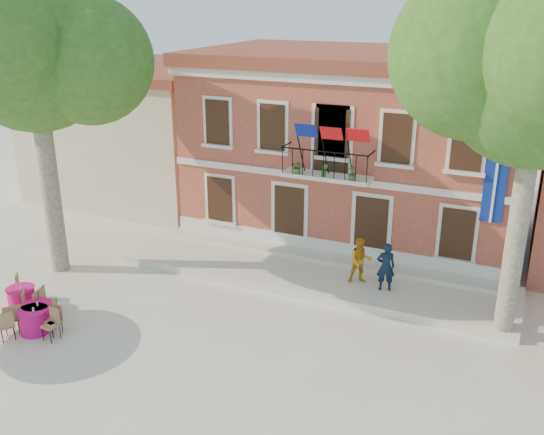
{
  "coord_description": "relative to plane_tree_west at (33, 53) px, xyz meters",
  "views": [
    {
      "loc": [
        8.66,
        -14.12,
        9.53
      ],
      "look_at": [
        0.78,
        3.5,
        2.45
      ],
      "focal_mm": 40.0,
      "sensor_mm": 36.0,
      "label": 1
    }
  ],
  "objects": [
    {
      "name": "pedestrian_navy",
      "position": [
        11.54,
        2.63,
        -6.64
      ],
      "size": [
        0.71,
        0.59,
        1.68
      ],
      "primitive_type": "imported",
      "rotation": [
        0.0,
        0.0,
        3.49
      ],
      "color": "black",
      "rests_on": "terrace"
    },
    {
      "name": "cafe_table_1",
      "position": [
        1.1,
        -2.94,
        -7.35
      ],
      "size": [
        1.52,
        1.77,
        0.95
      ],
      "color": "#CE1357",
      "rests_on": "ground"
    },
    {
      "name": "terrace",
      "position": [
        8.87,
        3.03,
        -7.62
      ],
      "size": [
        14.0,
        3.4,
        0.3
      ],
      "primitive_type": "cube",
      "color": "silver",
      "rests_on": "ground"
    },
    {
      "name": "cafe_table_0",
      "position": [
        2.52,
        -3.86,
        -7.34
      ],
      "size": [
        1.73,
        1.86,
        0.95
      ],
      "color": "#CE1357",
      "rests_on": "ground"
    },
    {
      "name": "plane_tree_west",
      "position": [
        0.0,
        0.0,
        0.0
      ],
      "size": [
        5.36,
        5.36,
        10.53
      ],
      "color": "#A59E84",
      "rests_on": "ground"
    },
    {
      "name": "plane_tree_east",
      "position": [
        15.36,
        1.63,
        0.1
      ],
      "size": [
        5.42,
        5.42,
        10.64
      ],
      "color": "#A59E84",
      "rests_on": "ground"
    },
    {
      "name": "cafe_table_2",
      "position": [
        2.38,
        -3.55,
        -7.34
      ],
      "size": [
        1.78,
        1.83,
        0.95
      ],
      "color": "#CE1357",
      "rests_on": "ground"
    },
    {
      "name": "ground",
      "position": [
        6.87,
        -1.37,
        -7.77
      ],
      "size": [
        90.0,
        90.0,
        0.0
      ],
      "primitive_type": "plane",
      "color": "beige",
      "rests_on": "ground"
    },
    {
      "name": "main_building",
      "position": [
        8.87,
        8.62,
        -3.99
      ],
      "size": [
        13.5,
        9.59,
        7.5
      ],
      "color": "#B46141",
      "rests_on": "ground"
    },
    {
      "name": "neighbor_west",
      "position": [
        -2.63,
        9.63,
        -4.56
      ],
      "size": [
        9.4,
        9.4,
        6.4
      ],
      "color": "beige",
      "rests_on": "ground"
    },
    {
      "name": "pedestrian_orange",
      "position": [
        10.61,
        2.84,
        -6.67
      ],
      "size": [
        0.97,
        0.89,
        1.61
      ],
      "primitive_type": "imported",
      "rotation": [
        0.0,
        0.0,
        0.46
      ],
      "color": "orange",
      "rests_on": "terrace"
    }
  ]
}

